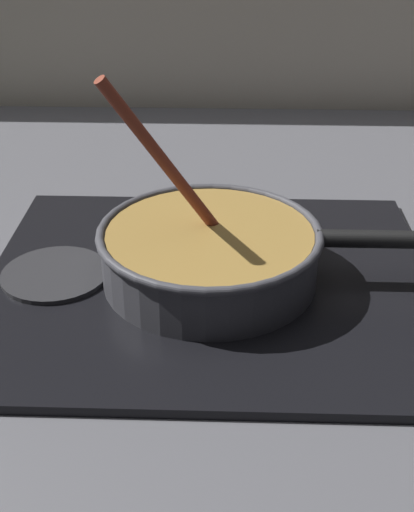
{
  "coord_description": "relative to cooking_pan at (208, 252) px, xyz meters",
  "views": [
    {
      "loc": [
        0.02,
        -0.68,
        0.47
      ],
      "look_at": [
        -0.0,
        0.05,
        0.04
      ],
      "focal_mm": 48.41,
      "sensor_mm": 36.0,
      "label": 1
    }
  ],
  "objects": [
    {
      "name": "spare_burner",
      "position": [
        -0.19,
        0.0,
        -0.04
      ],
      "size": [
        0.14,
        0.14,
        0.01
      ],
      "primitive_type": "cylinder",
      "color": "#262628",
      "rests_on": "hob_plate"
    },
    {
      "name": "ground",
      "position": [
        0.0,
        -0.05,
        -0.07
      ],
      "size": [
        2.4,
        1.6,
        0.04
      ],
      "primitive_type": "cube",
      "color": "#4C4C51"
    },
    {
      "name": "cooking_pan",
      "position": [
        0.0,
        0.0,
        0.0
      ],
      "size": [
        0.43,
        0.28,
        0.26
      ],
      "color": "#38383D",
      "rests_on": "hob_plate"
    },
    {
      "name": "hob_plate",
      "position": [
        -0.0,
        0.0,
        -0.04
      ],
      "size": [
        0.56,
        0.48,
        0.01
      ],
      "primitive_type": "cube",
      "color": "black",
      "rests_on": "ground"
    },
    {
      "name": "burner_ring",
      "position": [
        -0.0,
        0.0,
        -0.03
      ],
      "size": [
        0.18,
        0.18,
        0.01
      ],
      "primitive_type": "torus",
      "color": "#592D0C",
      "rests_on": "hob_plate"
    }
  ]
}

